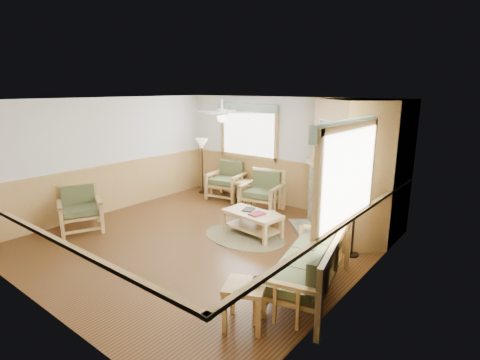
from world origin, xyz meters
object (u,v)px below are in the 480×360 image
Objects in this scene: armchair_back_right at (262,192)px; floor_lamp_right at (355,211)px; armchair_left at (80,209)px; floor_lamp_left at (202,166)px; end_table_sofa at (245,305)px; sofa at (308,263)px; end_table_chairs at (242,191)px; armchair_back_left at (227,180)px; footstool at (268,223)px; coffee_table at (252,224)px.

armchair_back_right is 2.84m from floor_lamp_right.
floor_lamp_left is (-0.04, 3.69, 0.32)m from armchair_left.
floor_lamp_right is at bearing 84.62° from end_table_sofa.
sofa is at bearing -90.00° from floor_lamp_right.
armchair_left is 3.96m from end_table_chairs.
floor_lamp_left is at bearing 171.09° from armchair_back_left.
armchair_left is at bearing -142.34° from footstool.
armchair_back_right reaches higher than armchair_left.
end_table_sofa is at bearing -95.38° from floor_lamp_right.
coffee_table is (-1.96, 1.30, -0.24)m from sofa.
sofa is at bearing -55.19° from armchair_back_right.
coffee_table is at bearing -49.14° from armchair_back_left.
armchair_back_right is 1.50m from coffee_table.
footstool is at bearing -28.10° from armchair_left.
floor_lamp_right is (1.96, 0.34, 0.58)m from coffee_table.
floor_lamp_left is (-4.95, 2.97, 0.30)m from sofa.
armchair_left is at bearing -113.17° from armchair_back_left.
coffee_table is (2.95, 2.01, -0.22)m from armchair_left.
sofa is 1.26× the size of floor_lamp_right.
floor_lamp_right reaches higher than armchair_back_left.
armchair_back_left is at bearing 147.03° from coffee_table.
end_table_sofa is (4.65, -0.42, -0.18)m from armchair_left.
floor_lamp_left is at bearing 138.75° from end_table_sofa.
floor_lamp_right reaches higher than floor_lamp_left.
end_table_sofa is 1.29× the size of footstool.
end_table_chairs is 5.27m from end_table_sofa.
armchair_back_left is 2.63m from footstool.
footstool is at bearing 118.92° from end_table_sofa.
floor_lamp_right reaches higher than footstool.
end_table_sofa is 6.25m from floor_lamp_left.
armchair_back_right is at bearing 123.31° from coffee_table.
sofa is 5.78m from floor_lamp_left.
footstool is (0.83, -0.94, -0.30)m from armchair_back_right.
armchair_back_right reaches higher than coffee_table.
end_table_chairs is (-0.89, 0.38, -0.21)m from armchair_back_right.
armchair_back_right is (1.43, -0.38, -0.00)m from armchair_back_left.
floor_lamp_left reaches higher than end_table_chairs.
coffee_table is at bearing -47.04° from end_table_chairs.
armchair_back_left is 1.08× the size of armchair_left.
armchair_left is 3.92m from footstool.
floor_lamp_right reaches higher than end_table_sofa.
floor_lamp_right is at bearing 166.67° from sofa.
end_table_chairs is (1.37, 3.71, -0.18)m from armchair_left.
floor_lamp_right is (2.65, -0.97, 0.33)m from armchair_back_right.
sofa is at bearing -40.23° from end_table_chairs.
armchair_back_left is at bearing 154.49° from armchair_back_right.
floor_lamp_left is at bearing -179.05° from end_table_chairs.
floor_lamp_left is at bearing 156.52° from coffee_table.
end_table_sofa reaches higher than coffee_table.
end_table_chairs is at bearing 128.39° from end_table_sofa.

